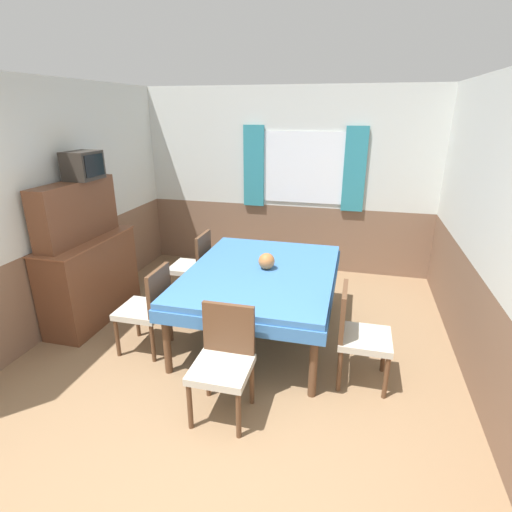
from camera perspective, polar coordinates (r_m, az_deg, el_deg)
name	(u,v)px	position (r m, az deg, el deg)	size (l,w,h in m)	color
ground_plane	(165,501)	(2.96, -12.89, -30.92)	(16.00, 16.00, 0.00)	#846647
wall_back	(287,181)	(5.88, 4.50, 10.62)	(4.55, 0.10, 2.60)	silver
wall_left	(64,205)	(4.88, -25.71, 6.59)	(0.05, 4.48, 2.60)	silver
wall_right	(487,232)	(3.94, 30.10, 2.97)	(0.05, 4.48, 2.60)	silver
dining_table	(261,279)	(4.15, 0.73, -3.28)	(1.51, 1.97, 0.73)	#386BA8
chair_right_near	(357,332)	(3.60, 14.30, -10.52)	(0.44, 0.44, 0.88)	brown
chair_left_far	(194,264)	(5.01, -8.83, -1.14)	(0.44, 0.44, 0.88)	brown
chair_left_near	(148,306)	(4.06, -15.17, -6.92)	(0.44, 0.44, 0.88)	brown
chair_head_near	(224,358)	(3.18, -4.61, -14.36)	(0.44, 0.44, 0.88)	brown
sideboard	(88,263)	(4.83, -22.93, -0.94)	(0.46, 1.25, 1.58)	brown
tv	(83,165)	(4.70, -23.49, 11.77)	(0.29, 0.38, 0.30)	#2D2823
vase	(267,261)	(4.11, 1.52, -0.74)	(0.17, 0.17, 0.17)	#B26B38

